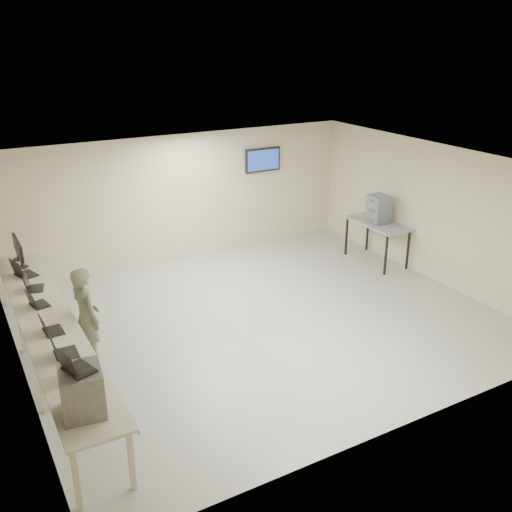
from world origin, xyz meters
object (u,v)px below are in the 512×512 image
equipment_box (82,391)px  workbench (49,325)px  soldier (87,318)px  side_table (378,225)px

equipment_box → workbench: bearing=96.4°
workbench → soldier: 0.54m
workbench → soldier: size_ratio=3.68×
soldier → side_table: soldier is taller
workbench → soldier: soldier is taller
equipment_box → soldier: 2.48m
side_table → equipment_box: bearing=-153.9°
workbench → soldier: bearing=-3.0°
soldier → side_table: (6.65, 1.17, 0.04)m
soldier → side_table: size_ratio=1.06×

